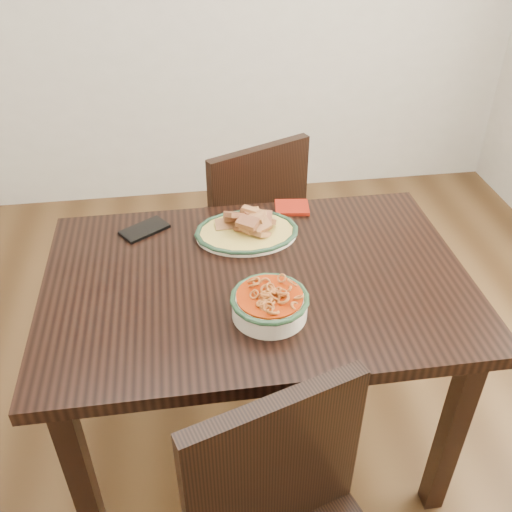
{
  "coord_description": "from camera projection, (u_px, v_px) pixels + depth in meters",
  "views": [
    {
      "loc": [
        -0.19,
        -1.4,
        1.77
      ],
      "look_at": [
        0.0,
        -0.09,
        0.81
      ],
      "focal_mm": 40.0,
      "sensor_mm": 36.0,
      "label": 1
    }
  ],
  "objects": [
    {
      "name": "floor",
      "position": [
        251.0,
        413.0,
        2.18
      ],
      "size": [
        3.5,
        3.5,
        0.0
      ],
      "primitive_type": "plane",
      "color": "#3E2813",
      "rests_on": "ground"
    },
    {
      "name": "dining_table",
      "position": [
        257.0,
        302.0,
        1.71
      ],
      "size": [
        1.23,
        0.82,
        0.75
      ],
      "color": "black",
      "rests_on": "ground"
    },
    {
      "name": "chair_far",
      "position": [
        245.0,
        226.0,
        2.33
      ],
      "size": [
        0.56,
        0.56,
        0.89
      ],
      "rotation": [
        0.0,
        0.0,
        3.57
      ],
      "color": "black",
      "rests_on": "ground"
    },
    {
      "name": "fish_plate",
      "position": [
        247.0,
        224.0,
        1.8
      ],
      "size": [
        0.32,
        0.25,
        0.11
      ],
      "color": "white",
      "rests_on": "dining_table"
    },
    {
      "name": "noodle_bowl",
      "position": [
        270.0,
        302.0,
        1.5
      ],
      "size": [
        0.21,
        0.21,
        0.08
      ],
      "color": "#F5E8CF",
      "rests_on": "dining_table"
    },
    {
      "name": "smartphone",
      "position": [
        145.0,
        229.0,
        1.85
      ],
      "size": [
        0.17,
        0.15,
        0.01
      ],
      "primitive_type": "cube",
      "rotation": [
        0.0,
        0.0,
        0.58
      ],
      "color": "black",
      "rests_on": "dining_table"
    },
    {
      "name": "napkin",
      "position": [
        292.0,
        207.0,
        1.96
      ],
      "size": [
        0.13,
        0.11,
        0.01
      ],
      "primitive_type": "cube",
      "rotation": [
        0.0,
        0.0,
        -0.12
      ],
      "color": "maroon",
      "rests_on": "dining_table"
    }
  ]
}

